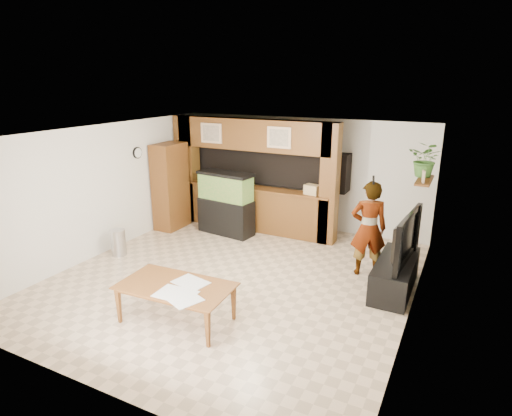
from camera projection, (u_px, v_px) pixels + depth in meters
The scene contains 22 objects.
floor at pixel (234, 278), 7.74m from camera, with size 6.50×6.50×0.00m, color #CEB08F.
ceiling at pixel (232, 133), 6.98m from camera, with size 6.50×6.50×0.00m, color white.
wall_back at pixel (301, 173), 10.13m from camera, with size 6.00×6.00×0.00m, color silver.
wall_left at pixel (105, 189), 8.65m from camera, with size 6.50×6.50×0.00m, color silver.
wall_right at pixel (417, 237), 6.07m from camera, with size 6.50×6.50×0.00m, color silver.
partition at pixel (254, 174), 10.02m from camera, with size 4.20×0.99×2.60m.
wall_clock at pixel (137, 153), 9.32m from camera, with size 0.05×0.25×0.25m.
wall_shelf at pixel (424, 180), 7.68m from camera, with size 0.25×0.90×0.04m, color brown.
pantry_cabinet at pixel (171, 186), 10.09m from camera, with size 0.51×0.83×2.02m, color brown.
trash_can at pixel (118, 242), 8.65m from camera, with size 0.30×0.30×0.54m, color #B2B2B7.
aquarium at pixel (226, 204), 9.77m from camera, with size 1.30×0.49×1.44m.
tv_stand at pixel (395, 275), 7.24m from camera, with size 0.59×1.60×0.53m, color black.
television at pixel (399, 237), 7.04m from camera, with size 1.47×0.19×0.85m, color black.
photo_frame at pixel (423, 177), 7.39m from camera, with size 0.03×0.16×0.21m, color tan.
potted_plant at pixel (426, 159), 7.76m from camera, with size 0.58×0.50×0.65m, color #3D712D.
person at pixel (368, 229), 7.64m from camera, with size 0.64×0.42×1.76m, color olive.
microphone at pixel (374, 180), 7.21m from camera, with size 0.04×0.04×0.17m, color black.
dining_table at pixel (175, 304), 6.25m from camera, with size 1.66×0.93×0.58m, color brown.
newspaper_a at pixel (182, 297), 5.84m from camera, with size 0.55×0.40×0.01m, color silver.
newspaper_b at pixel (176, 294), 5.94m from camera, with size 0.55×0.40×0.01m, color silver.
newspaper_c at pixel (191, 282), 6.27m from camera, with size 0.50×0.36×0.01m, color silver.
counter_box at pixel (312, 190), 9.25m from camera, with size 0.32×0.21×0.21m, color tan.
Camera 1 is at (3.52, -6.11, 3.46)m, focal length 30.00 mm.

